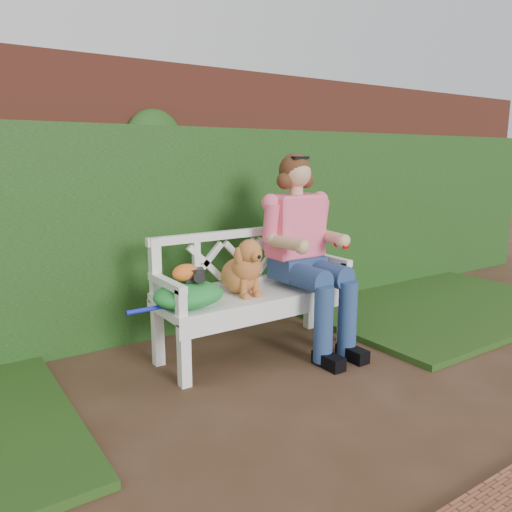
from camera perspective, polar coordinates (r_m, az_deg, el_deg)
ground at (r=3.07m, az=4.89°, el=-17.28°), size 60.00×60.00×0.00m
brick_wall at (r=4.35m, az=-10.89°, el=6.29°), size 10.00×0.30×2.20m
ivy_hedge at (r=4.18m, az=-9.56°, el=2.68°), size 10.00×0.18×1.70m
grass_right at (r=5.28m, az=19.23°, el=-5.17°), size 2.60×2.00×0.05m
garden_bench at (r=3.78m, az=0.00°, el=-7.60°), size 1.60×0.66×0.48m
seated_woman at (r=3.86m, az=4.99°, el=0.64°), size 0.83×0.98×1.51m
dog at (r=3.60m, az=-1.61°, el=-1.11°), size 0.38×0.44×0.42m
tennis_racket at (r=3.42m, az=-7.88°, el=-5.26°), size 0.71×0.46×0.03m
green_bag at (r=3.36m, az=-7.71°, el=-4.36°), size 0.54×0.45×0.17m
camera_item at (r=3.36m, az=-7.09°, el=-2.15°), size 0.15×0.13×0.09m
baseball_glove at (r=3.36m, az=-8.03°, el=-1.90°), size 0.23×0.20×0.12m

